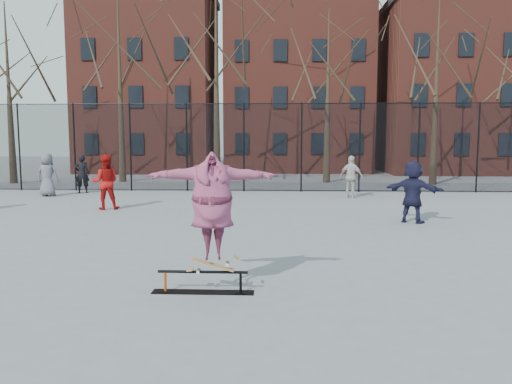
{
  "coord_description": "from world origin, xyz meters",
  "views": [
    {
      "loc": [
        0.17,
        -9.57,
        2.53
      ],
      "look_at": [
        -0.33,
        1.5,
        1.27
      ],
      "focal_mm": 35.0,
      "sensor_mm": 36.0,
      "label": 1
    }
  ],
  "objects_px": {
    "skater": "(213,212)",
    "bystander_white": "(351,177)",
    "skate_rail": "(203,284)",
    "bystander_black": "(82,174)",
    "bystander_navy": "(413,192)",
    "bystander_extra": "(48,175)",
    "bystander_red": "(105,182)",
    "skateboard": "(213,268)"
  },
  "relations": [
    {
      "from": "skater",
      "to": "bystander_black",
      "type": "xyz_separation_m",
      "value": [
        -7.63,
        13.77,
        -0.46
      ]
    },
    {
      "from": "skate_rail",
      "to": "bystander_extra",
      "type": "relative_size",
      "value": 0.92
    },
    {
      "from": "bystander_extra",
      "to": "skate_rail",
      "type": "bearing_deg",
      "value": 125.19
    },
    {
      "from": "bystander_red",
      "to": "bystander_navy",
      "type": "bearing_deg",
      "value": 154.42
    },
    {
      "from": "skate_rail",
      "to": "skater",
      "type": "distance_m",
      "value": 1.18
    },
    {
      "from": "skate_rail",
      "to": "skateboard",
      "type": "distance_m",
      "value": 0.32
    },
    {
      "from": "skateboard",
      "to": "bystander_black",
      "type": "relative_size",
      "value": 0.44
    },
    {
      "from": "bystander_black",
      "to": "bystander_white",
      "type": "bearing_deg",
      "value": 154.37
    },
    {
      "from": "bystander_red",
      "to": "bystander_navy",
      "type": "relative_size",
      "value": 1.04
    },
    {
      "from": "skater",
      "to": "bystander_white",
      "type": "height_order",
      "value": "skater"
    },
    {
      "from": "bystander_white",
      "to": "bystander_navy",
      "type": "bearing_deg",
      "value": 132.53
    },
    {
      "from": "skateboard",
      "to": "bystander_red",
      "type": "relative_size",
      "value": 0.4
    },
    {
      "from": "skate_rail",
      "to": "bystander_white",
      "type": "bearing_deg",
      "value": 71.62
    },
    {
      "from": "bystander_white",
      "to": "bystander_black",
      "type": "bearing_deg",
      "value": 27.56
    },
    {
      "from": "bystander_black",
      "to": "bystander_navy",
      "type": "bearing_deg",
      "value": 131.08
    },
    {
      "from": "bystander_navy",
      "to": "bystander_extra",
      "type": "height_order",
      "value": "bystander_navy"
    },
    {
      "from": "skateboard",
      "to": "bystander_navy",
      "type": "xyz_separation_m",
      "value": [
        4.95,
        6.77,
        0.5
      ]
    },
    {
      "from": "bystander_red",
      "to": "bystander_extra",
      "type": "relative_size",
      "value": 1.05
    },
    {
      "from": "skater",
      "to": "bystander_extra",
      "type": "distance_m",
      "value": 15.22
    },
    {
      "from": "skate_rail",
      "to": "skateboard",
      "type": "height_order",
      "value": "skateboard"
    },
    {
      "from": "bystander_extra",
      "to": "bystander_black",
      "type": "bearing_deg",
      "value": -127.34
    },
    {
      "from": "bystander_white",
      "to": "skate_rail",
      "type": "bearing_deg",
      "value": 104.99
    },
    {
      "from": "bystander_red",
      "to": "skate_rail",
      "type": "bearing_deg",
      "value": 104.91
    },
    {
      "from": "skater",
      "to": "skate_rail",
      "type": "bearing_deg",
      "value": 173.3
    },
    {
      "from": "bystander_black",
      "to": "bystander_navy",
      "type": "relative_size",
      "value": 0.94
    },
    {
      "from": "bystander_black",
      "to": "bystander_white",
      "type": "distance_m",
      "value": 11.7
    },
    {
      "from": "skater",
      "to": "bystander_black",
      "type": "relative_size",
      "value": 1.24
    },
    {
      "from": "skate_rail",
      "to": "bystander_black",
      "type": "bearing_deg",
      "value": 118.44
    },
    {
      "from": "bystander_white",
      "to": "bystander_red",
      "type": "bearing_deg",
      "value": 55.27
    },
    {
      "from": "skate_rail",
      "to": "skateboard",
      "type": "bearing_deg",
      "value": -0.0
    },
    {
      "from": "skate_rail",
      "to": "bystander_extra",
      "type": "distance_m",
      "value": 15.14
    },
    {
      "from": "bystander_black",
      "to": "bystander_white",
      "type": "relative_size",
      "value": 0.99
    },
    {
      "from": "skate_rail",
      "to": "bystander_black",
      "type": "xyz_separation_m",
      "value": [
        -7.46,
        13.77,
        0.71
      ]
    },
    {
      "from": "skate_rail",
      "to": "bystander_black",
      "type": "distance_m",
      "value": 15.68
    },
    {
      "from": "bystander_black",
      "to": "bystander_extra",
      "type": "relative_size",
      "value": 0.94
    },
    {
      "from": "skate_rail",
      "to": "bystander_navy",
      "type": "xyz_separation_m",
      "value": [
        5.12,
        6.77,
        0.77
      ]
    },
    {
      "from": "skate_rail",
      "to": "bystander_white",
      "type": "distance_m",
      "value": 13.28
    },
    {
      "from": "skater",
      "to": "bystander_navy",
      "type": "relative_size",
      "value": 1.17
    },
    {
      "from": "bystander_red",
      "to": "skateboard",
      "type": "bearing_deg",
      "value": 105.75
    },
    {
      "from": "bystander_white",
      "to": "skateboard",
      "type": "bearing_deg",
      "value": 105.69
    },
    {
      "from": "skater",
      "to": "bystander_white",
      "type": "xyz_separation_m",
      "value": [
        4.01,
        12.59,
        -0.45
      ]
    },
    {
      "from": "bystander_extra",
      "to": "skater",
      "type": "bearing_deg",
      "value": 125.73
    }
  ]
}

